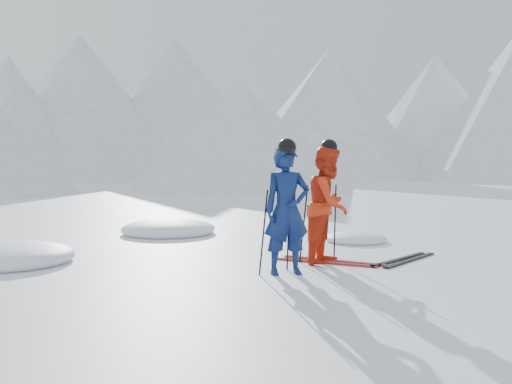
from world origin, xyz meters
TOP-DOWN VIEW (x-y plane):
  - ground at (0.00, 0.00)m, footprint 160.00×160.00m
  - mountain_range at (5.71, 35.31)m, footprint 106.15×62.94m
  - skier_blue at (-2.36, -0.67)m, footprint 0.77×0.65m
  - skier_red at (-1.25, -0.40)m, footprint 1.10×1.00m
  - pole_blue_left at (-2.66, -0.52)m, footprint 0.12×0.08m
  - pole_blue_right at (-2.11, -0.42)m, footprint 0.12×0.07m
  - pole_red_left at (-1.55, -0.15)m, footprint 0.12×0.10m
  - pole_red_right at (-0.95, -0.25)m, footprint 0.12×0.09m
  - ski_worn_left at (-1.37, -0.40)m, footprint 0.85×1.56m
  - ski_worn_right at (-1.13, -0.40)m, footprint 0.74×1.60m
  - ski_loose_a at (-0.23, -0.97)m, footprint 1.69×0.38m
  - ski_loose_b at (-0.13, -1.12)m, footprint 1.68×0.44m
  - snow_lumps at (-2.82, 3.26)m, footprint 7.66×5.04m

SIDE VIEW (x-z plane):
  - ground at x=0.00m, z-range 0.00..0.00m
  - snow_lumps at x=-2.82m, z-range -0.23..0.23m
  - ski_worn_left at x=-1.37m, z-range 0.00..0.03m
  - ski_worn_right at x=-1.13m, z-range 0.00..0.03m
  - ski_loose_a at x=-0.23m, z-range 0.00..0.03m
  - ski_loose_b at x=-0.13m, z-range 0.00..0.03m
  - pole_blue_right at x=-2.11m, z-range 0.00..1.20m
  - pole_blue_left at x=-2.66m, z-range 0.00..1.20m
  - pole_red_left at x=-1.55m, z-range 0.00..1.22m
  - pole_red_right at x=-0.95m, z-range 0.00..1.22m
  - skier_blue at x=-2.36m, z-range 0.00..1.80m
  - skier_red at x=-1.25m, z-range 0.00..1.83m
  - mountain_range at x=5.71m, z-range -1.04..14.49m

